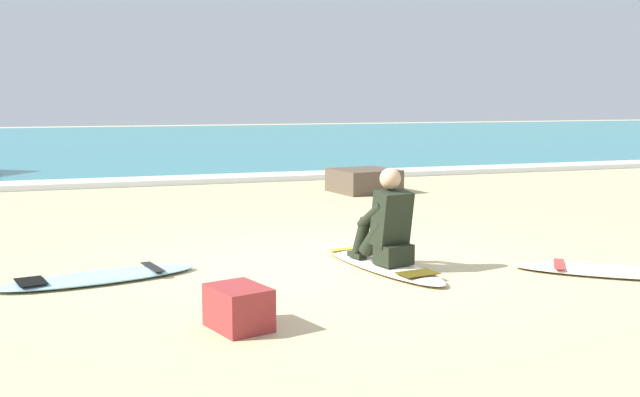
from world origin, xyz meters
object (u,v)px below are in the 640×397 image
object	(u,v)px
surfboard_spare_far	(620,271)
beach_bag	(239,308)
surfboard_spare_near	(98,277)
shoreline_rock	(364,181)
surfboard_main	(378,263)
surfer_seated	(387,226)

from	to	relation	value
surfboard_spare_far	beach_bag	bearing A→B (deg)	-173.32
surfboard_spare_near	shoreline_rock	size ratio (longest dim) A/B	1.85
surfboard_spare_near	surfboard_spare_far	bearing A→B (deg)	-16.31
surfboard_main	shoreline_rock	bearing A→B (deg)	69.08
surfboard_main	beach_bag	distance (m)	2.39
surfboard_spare_near	surfboard_spare_far	world-z (taller)	same
shoreline_rock	beach_bag	world-z (taller)	shoreline_rock
surfer_seated	surfboard_spare_far	bearing A→B (deg)	-25.03
surfboard_main	shoreline_rock	distance (m)	6.00
surfer_seated	shoreline_rock	size ratio (longest dim) A/B	0.90
surfboard_spare_near	shoreline_rock	bearing A→B (deg)	47.54
surfer_seated	surfboard_spare_far	world-z (taller)	surfer_seated
surfboard_main	beach_bag	size ratio (longest dim) A/B	4.62
surfer_seated	surfboard_spare_far	xyz separation A→B (m)	(2.04, -0.95, -0.40)
surfer_seated	beach_bag	xyz separation A→B (m)	(-1.82, -1.41, -0.28)
surfboard_main	surfboard_spare_far	distance (m)	2.34
surfer_seated	surfboard_main	bearing A→B (deg)	95.52
shoreline_rock	beach_bag	distance (m)	8.18
surfer_seated	beach_bag	size ratio (longest dim) A/B	1.97
surfboard_main	surfboard_spare_far	xyz separation A→B (m)	(2.06, -1.11, 0.00)
surfboard_spare_near	surfboard_spare_far	size ratio (longest dim) A/B	1.00
surfboard_spare_near	beach_bag	bearing A→B (deg)	-63.60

